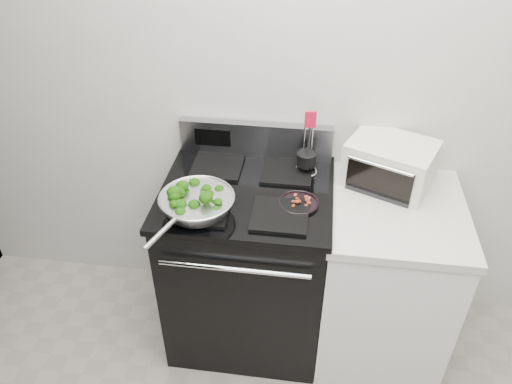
% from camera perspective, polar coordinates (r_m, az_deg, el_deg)
% --- Properties ---
extents(back_wall, '(4.00, 0.02, 2.70)m').
position_cam_1_polar(back_wall, '(2.36, 7.50, 12.39)').
color(back_wall, silver).
rests_on(back_wall, ground).
extents(gas_range, '(0.79, 0.69, 1.13)m').
position_cam_1_polar(gas_range, '(2.59, -0.94, -8.03)').
color(gas_range, black).
rests_on(gas_range, floor).
extents(counter, '(0.62, 0.68, 0.92)m').
position_cam_1_polar(counter, '(2.61, 14.28, -9.69)').
color(counter, white).
rests_on(counter, floor).
extents(skillet, '(0.33, 0.50, 0.07)m').
position_cam_1_polar(skillet, '(2.14, -6.80, -1.22)').
color(skillet, silver).
rests_on(skillet, gas_range).
extents(broccoli_pile, '(0.26, 0.26, 0.09)m').
position_cam_1_polar(broccoli_pile, '(2.13, -6.79, -0.78)').
color(broccoli_pile, black).
rests_on(broccoli_pile, skillet).
extents(bacon_plate, '(0.18, 0.18, 0.04)m').
position_cam_1_polar(bacon_plate, '(2.20, 4.91, -1.05)').
color(bacon_plate, black).
rests_on(bacon_plate, gas_range).
extents(utensil_holder, '(0.11, 0.11, 0.33)m').
position_cam_1_polar(utensil_holder, '(2.38, 5.77, 3.44)').
color(utensil_holder, silver).
rests_on(utensil_holder, gas_range).
extents(toaster_oven, '(0.46, 0.42, 0.22)m').
position_cam_1_polar(toaster_oven, '(2.41, 15.07, 3.16)').
color(toaster_oven, beige).
rests_on(toaster_oven, counter).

